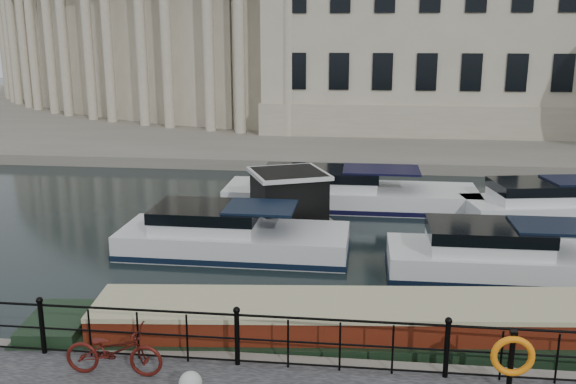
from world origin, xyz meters
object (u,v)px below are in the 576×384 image
object	(u,v)px
life_ring_post	(513,357)
harbour_hut	(289,204)
bicycle	(114,351)
narrowboat	(385,338)

from	to	relation	value
life_ring_post	harbour_hut	distance (m)	12.42
life_ring_post	harbour_hut	size ratio (longest dim) A/B	0.30
bicycle	harbour_hut	size ratio (longest dim) A/B	0.44
narrowboat	harbour_hut	world-z (taller)	harbour_hut
bicycle	life_ring_post	xyz separation A→B (m)	(7.30, 0.07, 0.29)
bicycle	life_ring_post	size ratio (longest dim) A/B	1.50
narrowboat	harbour_hut	bearing A→B (deg)	104.07
bicycle	harbour_hut	distance (m)	11.48
narrowboat	harbour_hut	size ratio (longest dim) A/B	3.77
bicycle	narrowboat	bearing A→B (deg)	-65.26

